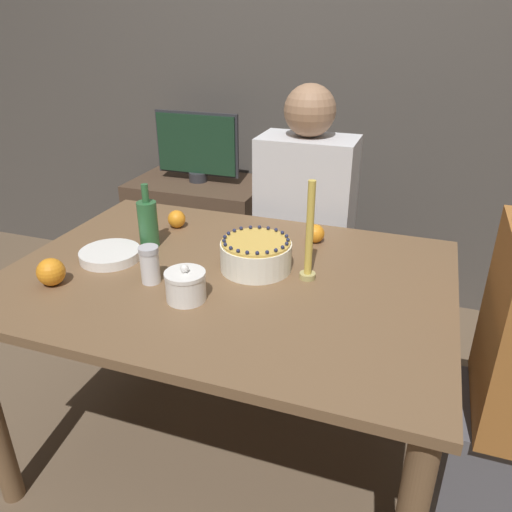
{
  "coord_description": "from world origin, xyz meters",
  "views": [
    {
      "loc": [
        0.55,
        -1.28,
        1.48
      ],
      "look_at": [
        0.08,
        0.06,
        0.8
      ],
      "focal_mm": 35.0,
      "sensor_mm": 36.0,
      "label": 1
    }
  ],
  "objects_px": {
    "sugar_bowl": "(186,286)",
    "candle": "(309,240)",
    "person_man_blue_shirt": "(304,248)",
    "cake": "(256,255)",
    "tv_monitor": "(197,146)",
    "bottle": "(148,223)",
    "sugar_shaker": "(150,264)"
  },
  "relations": [
    {
      "from": "sugar_shaker",
      "to": "bottle",
      "type": "height_order",
      "value": "bottle"
    },
    {
      "from": "cake",
      "to": "sugar_shaker",
      "type": "xyz_separation_m",
      "value": [
        -0.27,
        -0.19,
        0.01
      ]
    },
    {
      "from": "tv_monitor",
      "to": "sugar_shaker",
      "type": "bearing_deg",
      "value": -70.63
    },
    {
      "from": "cake",
      "to": "sugar_bowl",
      "type": "xyz_separation_m",
      "value": [
        -0.12,
        -0.25,
        -0.0
      ]
    },
    {
      "from": "candle",
      "to": "tv_monitor",
      "type": "distance_m",
      "value": 1.39
    },
    {
      "from": "cake",
      "to": "sugar_shaker",
      "type": "distance_m",
      "value": 0.33
    },
    {
      "from": "tv_monitor",
      "to": "person_man_blue_shirt",
      "type": "bearing_deg",
      "value": -30.9
    },
    {
      "from": "candle",
      "to": "bottle",
      "type": "distance_m",
      "value": 0.59
    },
    {
      "from": "sugar_bowl",
      "to": "person_man_blue_shirt",
      "type": "relative_size",
      "value": 0.09
    },
    {
      "from": "cake",
      "to": "sugar_bowl",
      "type": "bearing_deg",
      "value": -116.42
    },
    {
      "from": "person_man_blue_shirt",
      "to": "sugar_shaker",
      "type": "bearing_deg",
      "value": 71.7
    },
    {
      "from": "cake",
      "to": "bottle",
      "type": "height_order",
      "value": "bottle"
    },
    {
      "from": "sugar_shaker",
      "to": "person_man_blue_shirt",
      "type": "bearing_deg",
      "value": 71.7
    },
    {
      "from": "sugar_bowl",
      "to": "bottle",
      "type": "distance_m",
      "value": 0.41
    },
    {
      "from": "sugar_bowl",
      "to": "candle",
      "type": "xyz_separation_m",
      "value": [
        0.29,
        0.24,
        0.09
      ]
    },
    {
      "from": "sugar_shaker",
      "to": "tv_monitor",
      "type": "bearing_deg",
      "value": 109.37
    },
    {
      "from": "candle",
      "to": "bottle",
      "type": "bearing_deg",
      "value": 174.86
    },
    {
      "from": "tv_monitor",
      "to": "sugar_bowl",
      "type": "bearing_deg",
      "value": -65.84
    },
    {
      "from": "cake",
      "to": "candle",
      "type": "xyz_separation_m",
      "value": [
        0.17,
        -0.01,
        0.08
      ]
    },
    {
      "from": "candle",
      "to": "bottle",
      "type": "height_order",
      "value": "candle"
    },
    {
      "from": "tv_monitor",
      "to": "cake",
      "type": "bearing_deg",
      "value": -56.2
    },
    {
      "from": "cake",
      "to": "tv_monitor",
      "type": "bearing_deg",
      "value": 123.8
    },
    {
      "from": "bottle",
      "to": "person_man_blue_shirt",
      "type": "xyz_separation_m",
      "value": [
        0.41,
        0.59,
        -0.29
      ]
    },
    {
      "from": "bottle",
      "to": "tv_monitor",
      "type": "relative_size",
      "value": 0.48
    },
    {
      "from": "cake",
      "to": "tv_monitor",
      "type": "xyz_separation_m",
      "value": [
        -0.71,
        1.06,
        0.05
      ]
    },
    {
      "from": "sugar_shaker",
      "to": "person_man_blue_shirt",
      "type": "relative_size",
      "value": 0.09
    },
    {
      "from": "candle",
      "to": "person_man_blue_shirt",
      "type": "height_order",
      "value": "person_man_blue_shirt"
    },
    {
      "from": "sugar_shaker",
      "to": "candle",
      "type": "height_order",
      "value": "candle"
    },
    {
      "from": "sugar_bowl",
      "to": "bottle",
      "type": "bearing_deg",
      "value": 134.66
    },
    {
      "from": "cake",
      "to": "sugar_shaker",
      "type": "relative_size",
      "value": 1.95
    },
    {
      "from": "candle",
      "to": "person_man_blue_shirt",
      "type": "xyz_separation_m",
      "value": [
        -0.17,
        0.64,
        -0.34
      ]
    },
    {
      "from": "sugar_bowl",
      "to": "person_man_blue_shirt",
      "type": "bearing_deg",
      "value": 81.92
    }
  ]
}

